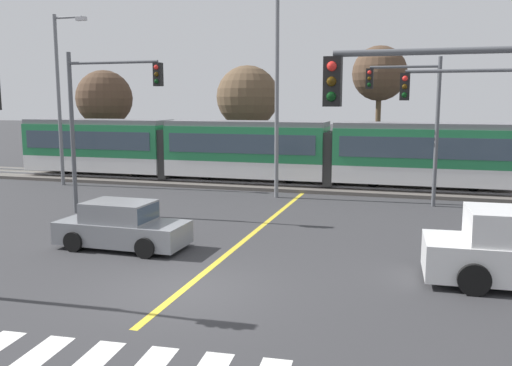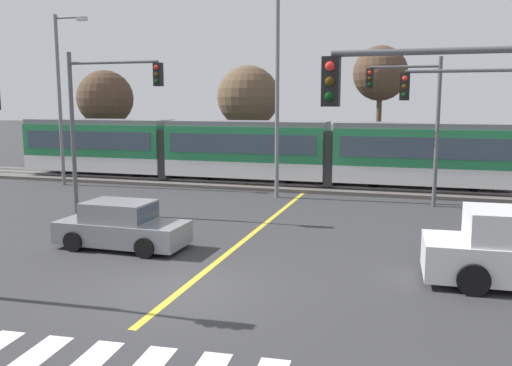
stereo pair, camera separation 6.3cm
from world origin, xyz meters
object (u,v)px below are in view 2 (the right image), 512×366
at_px(sedan_crossing, 122,226).
at_px(bare_tree_west, 248,97).
at_px(traffic_light_near_right, 458,144).
at_px(bare_tree_east, 380,74).
at_px(light_rail_tram, 247,149).
at_px(traffic_light_mid_right, 485,122).
at_px(traffic_light_mid_left, 100,108).
at_px(street_lamp_west, 62,91).
at_px(traffic_light_far_right, 414,110).
at_px(street_lamp_centre, 280,84).
at_px(bare_tree_far_west, 105,99).

relative_size(sedan_crossing, bare_tree_west, 0.60).
relative_size(sedan_crossing, traffic_light_near_right, 0.71).
distance_m(bare_tree_west, bare_tree_east, 8.65).
xyz_separation_m(light_rail_tram, bare_tree_west, (-1.71, 5.67, 2.92)).
xyz_separation_m(traffic_light_mid_right, traffic_light_mid_left, (-14.49, 0.50, 0.37)).
bearing_deg(street_lamp_west, traffic_light_near_right, -39.18).
bearing_deg(bare_tree_east, traffic_light_mid_right, -73.99).
xyz_separation_m(traffic_light_near_right, traffic_light_mid_left, (-13.09, 9.45, 0.46)).
distance_m(traffic_light_far_right, street_lamp_centre, 6.32).
xyz_separation_m(street_lamp_west, bare_tree_west, (8.15, 8.60, -0.29)).
xyz_separation_m(traffic_light_mid_right, bare_tree_west, (-12.92, 15.67, 0.92)).
relative_size(sedan_crossing, traffic_light_mid_left, 0.63).
bearing_deg(bare_tree_far_west, bare_tree_east, 3.89).
bearing_deg(traffic_light_mid_left, bare_tree_far_west, 121.21).
xyz_separation_m(bare_tree_far_west, bare_tree_west, (9.78, 1.63, 0.09)).
xyz_separation_m(traffic_light_mid_right, bare_tree_far_west, (-22.70, 14.04, 0.82)).
bearing_deg(traffic_light_far_right, light_rail_tram, 157.72).
relative_size(sedan_crossing, street_lamp_west, 0.45).
distance_m(traffic_light_near_right, traffic_light_mid_left, 16.15).
relative_size(traffic_light_near_right, traffic_light_mid_left, 0.89).
xyz_separation_m(sedan_crossing, bare_tree_far_west, (-11.60, 17.91, 4.17)).
relative_size(light_rail_tram, street_lamp_centre, 2.83).
bearing_deg(street_lamp_centre, bare_tree_far_west, 152.19).
height_order(traffic_light_mid_left, street_lamp_centre, street_lamp_centre).
bearing_deg(traffic_light_near_right, light_rail_tram, 117.36).
distance_m(light_rail_tram, street_lamp_west, 10.77).
xyz_separation_m(light_rail_tram, traffic_light_mid_right, (11.21, -10.00, 2.00)).
bearing_deg(bare_tree_far_west, traffic_light_far_right, -20.66).
bearing_deg(bare_tree_far_west, traffic_light_near_right, -47.20).
relative_size(traffic_light_mid_right, street_lamp_centre, 0.61).
relative_size(traffic_light_mid_left, street_lamp_centre, 0.68).
bearing_deg(bare_tree_west, traffic_light_mid_left, -95.92).
relative_size(traffic_light_near_right, street_lamp_west, 0.64).
xyz_separation_m(street_lamp_west, bare_tree_far_west, (-1.63, 6.97, -0.38)).
relative_size(traffic_light_far_right, street_lamp_centre, 0.67).
bearing_deg(sedan_crossing, traffic_light_mid_right, 19.22).
distance_m(sedan_crossing, bare_tree_far_west, 21.74).
relative_size(traffic_light_far_right, traffic_light_mid_right, 1.11).
bearing_deg(light_rail_tram, bare_tree_far_west, 160.64).
relative_size(traffic_light_mid_left, street_lamp_west, 0.71).
bearing_deg(bare_tree_far_west, street_lamp_centre, -27.81).
bearing_deg(bare_tree_far_west, traffic_light_mid_left, -58.79).
bearing_deg(traffic_light_mid_right, light_rail_tram, 138.26).
bearing_deg(traffic_light_mid_right, traffic_light_far_right, 109.51).
distance_m(traffic_light_far_right, bare_tree_west, 14.20).
distance_m(street_lamp_west, bare_tree_west, 11.85).
xyz_separation_m(traffic_light_mid_right, bare_tree_east, (-4.38, 15.28, 2.28)).
xyz_separation_m(traffic_light_far_right, bare_tree_east, (-2.14, 8.96, 2.00)).
distance_m(sedan_crossing, traffic_light_mid_left, 6.66).
bearing_deg(bare_tree_far_west, street_lamp_west, -76.84).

